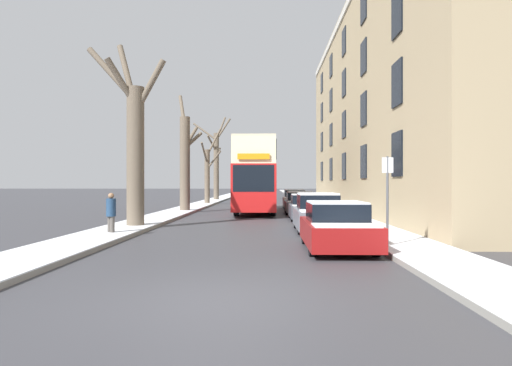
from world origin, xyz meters
The scene contains 17 objects.
ground_plane centered at (0.00, 0.00, 0.00)m, with size 320.00×320.00×0.00m, color #38383D.
sidewalk_left centered at (-5.03, 53.00, 0.08)m, with size 2.10×130.00×0.16m.
sidewalk_right centered at (5.03, 53.00, 0.08)m, with size 2.10×130.00×0.16m.
terrace_facade_right centered at (10.58, 23.70, 7.08)m, with size 9.10×36.34×14.16m.
bare_tree_left_0 centered at (-4.88, 11.81, 3.66)m, with size 3.70×2.32×8.20m.
bare_tree_left_1 centered at (-4.68, 22.88, 3.52)m, with size 1.68×2.88×8.07m.
bare_tree_left_2 centered at (-4.63, 33.84, 2.90)m, with size 1.71×3.33×7.07m.
bare_tree_left_3 centered at (-4.95, 43.43, 4.43)m, with size 4.41×3.47×9.52m.
double_decker_bus centered at (0.08, 22.86, 2.64)m, with size 2.55×11.12×4.67m.
parked_car_0 centered at (2.89, 5.88, 0.65)m, with size 1.88×4.18×1.40m.
parked_car_1 centered at (2.89, 10.96, 0.71)m, with size 1.81×4.11×1.55m.
parked_car_2 centered at (2.89, 16.76, 0.64)m, with size 1.75×3.99×1.37m.
parked_car_3 centered at (2.89, 21.73, 0.66)m, with size 1.84×3.90×1.44m.
parked_car_4 centered at (2.89, 27.37, 0.68)m, with size 1.71×4.40×1.47m.
oncoming_van centered at (-1.20, 39.85, 1.34)m, with size 1.91×5.32×2.50m.
pedestrian_left_sidewalk centered at (-4.84, 8.88, 0.87)m, with size 0.35×0.35×1.59m.
street_sign_post centered at (4.28, 5.57, 1.55)m, with size 0.32×0.07×2.71m.
Camera 1 is at (0.87, -7.54, 1.94)m, focal length 32.00 mm.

